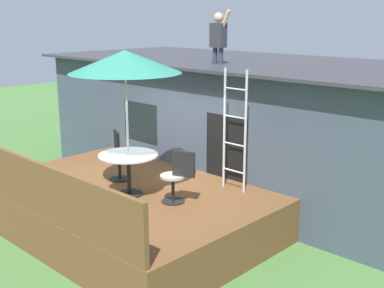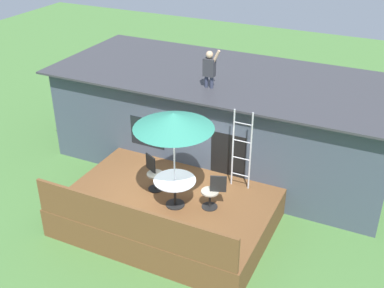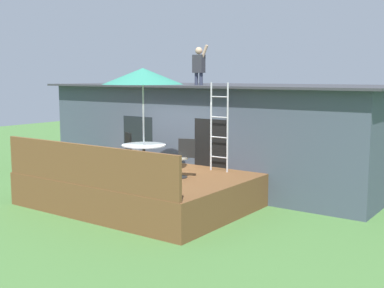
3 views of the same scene
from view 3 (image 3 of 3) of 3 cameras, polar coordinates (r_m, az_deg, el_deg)
The scene contains 10 objects.
ground_plane at distance 12.53m, azimuth -5.58°, elevation -6.82°, with size 40.00×40.00×0.00m, color #477538.
house at distance 15.12m, azimuth 3.35°, elevation 1.34°, with size 10.50×4.50×2.91m.
deck at distance 12.44m, azimuth -5.61°, elevation -5.03°, with size 5.26×3.88×0.80m, color brown.
deck_railing at distance 10.95m, azimuth -12.19°, elevation -2.39°, with size 5.16×0.08×0.90m, color brown.
patio_table at distance 11.85m, azimuth -5.54°, elevation -0.83°, with size 1.04×1.04×0.74m.
patio_umbrella at distance 11.71m, azimuth -5.66°, elevation 7.73°, with size 1.90×1.90×2.54m.
step_ladder at distance 12.29m, azimuth 3.14°, elevation 1.93°, with size 0.52×0.04×2.20m.
person_figure at distance 14.09m, azimuth 0.82°, elevation 9.26°, with size 0.47×0.20×1.11m.
patio_chair_left at distance 12.76m, azimuth -7.12°, elevation -0.81°, with size 0.58×0.44×0.92m.
patio_chair_right at distance 11.56m, azimuth -1.20°, elevation -1.65°, with size 0.60×0.44×0.92m.
Camera 3 is at (8.00, -9.12, 3.15)m, focal length 46.52 mm.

